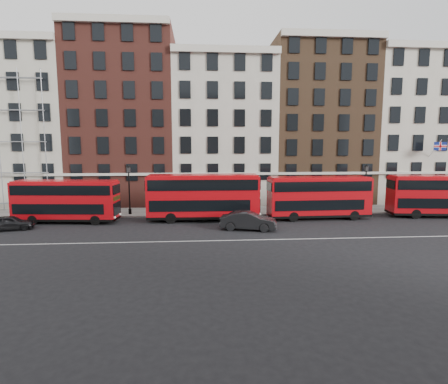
{
  "coord_description": "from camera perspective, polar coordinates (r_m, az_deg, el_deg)",
  "views": [
    {
      "loc": [
        -3.34,
        -29.04,
        7.42
      ],
      "look_at": [
        -0.84,
        5.0,
        3.0
      ],
      "focal_mm": 28.0,
      "sensor_mm": 36.0,
      "label": 1
    }
  ],
  "objects": [
    {
      "name": "building_terrace",
      "position": [
        47.1,
        -0.51,
        10.81
      ],
      "size": [
        64.0,
        11.95,
        22.0
      ],
      "color": "#B0AB98",
      "rests_on": "ground"
    },
    {
      "name": "lamp_post_right",
      "position": [
        42.72,
        22.11,
        1.0
      ],
      "size": [
        0.44,
        0.44,
        5.33
      ],
      "color": "black",
      "rests_on": "pavement"
    },
    {
      "name": "bus_d",
      "position": [
        43.44,
        31.86,
        -0.41
      ],
      "size": [
        10.77,
        3.82,
        4.43
      ],
      "rotation": [
        0.0,
        0.0,
        -0.12
      ],
      "color": "#AF080F",
      "rests_on": "ground"
    },
    {
      "name": "bus_c",
      "position": [
        37.23,
        15.16,
        -0.69
      ],
      "size": [
        10.55,
        2.89,
        4.4
      ],
      "rotation": [
        0.0,
        0.0,
        0.03
      ],
      "color": "#AF080F",
      "rests_on": "ground"
    },
    {
      "name": "kerb",
      "position": [
        37.91,
        0.94,
        -3.79
      ],
      "size": [
        80.0,
        0.3,
        0.16
      ],
      "primitive_type": "cube",
      "color": "gray",
      "rests_on": "ground"
    },
    {
      "name": "car_rear",
      "position": [
        36.77,
        -31.6,
        -4.29
      ],
      "size": [
        4.26,
        2.61,
        1.36
      ],
      "primitive_type": "imported",
      "rotation": [
        0.0,
        0.0,
        1.84
      ],
      "color": "black",
      "rests_on": "ground"
    },
    {
      "name": "pavement",
      "position": [
        40.35,
        0.62,
        -3.11
      ],
      "size": [
        80.0,
        5.0,
        0.15
      ],
      "primitive_type": "cube",
      "color": "gray",
      "rests_on": "ground"
    },
    {
      "name": "traffic_light",
      "position": [
        45.41,
        29.03,
        0.16
      ],
      "size": [
        0.25,
        0.45,
        3.27
      ],
      "color": "black",
      "rests_on": "pavement"
    },
    {
      "name": "road_centre_line",
      "position": [
        28.24,
        2.77,
        -7.85
      ],
      "size": [
        70.0,
        0.12,
        0.01
      ],
      "primitive_type": "cube",
      "color": "white",
      "rests_on": "ground"
    },
    {
      "name": "bus_b",
      "position": [
        35.12,
        -3.46,
        -0.66
      ],
      "size": [
        11.21,
        2.9,
        4.69
      ],
      "rotation": [
        0.0,
        0.0,
        -0.02
      ],
      "color": "#AF080F",
      "rests_on": "ground"
    },
    {
      "name": "lamp_post_left",
      "position": [
        39.05,
        -15.23,
        0.74
      ],
      "size": [
        0.44,
        0.44,
        5.33
      ],
      "color": "black",
      "rests_on": "pavement"
    },
    {
      "name": "car_front",
      "position": [
        31.54,
        3.99,
        -4.7
      ],
      "size": [
        5.3,
        2.84,
        1.66
      ],
      "primitive_type": "imported",
      "rotation": [
        0.0,
        0.0,
        1.34
      ],
      "color": "black",
      "rests_on": "ground"
    },
    {
      "name": "ground",
      "position": [
        30.16,
        2.31,
        -6.87
      ],
      "size": [
        120.0,
        120.0,
        0.0
      ],
      "primitive_type": "plane",
      "color": "black",
      "rests_on": "ground"
    },
    {
      "name": "bus_a",
      "position": [
        37.48,
        -24.41,
        -1.22
      ],
      "size": [
        10.13,
        3.27,
        4.19
      ],
      "rotation": [
        0.0,
        0.0,
        -0.09
      ],
      "color": "#AF080F",
      "rests_on": "ground"
    },
    {
      "name": "iron_railings",
      "position": [
        42.42,
        0.37,
        -1.81
      ],
      "size": [
        6.6,
        0.06,
        1.0
      ],
      "primitive_type": null,
      "color": "black",
      "rests_on": "pavement"
    }
  ]
}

